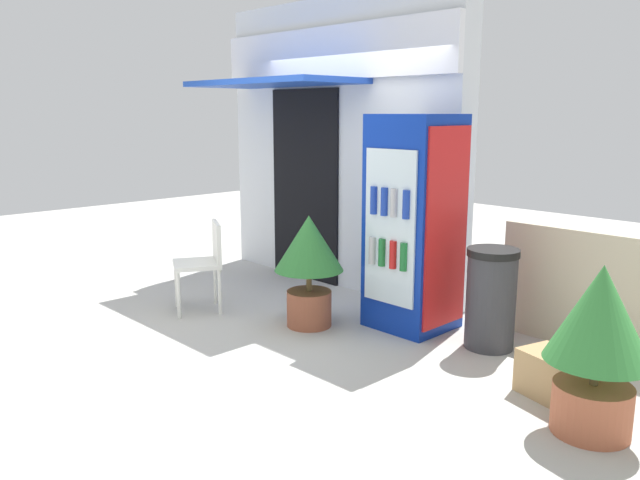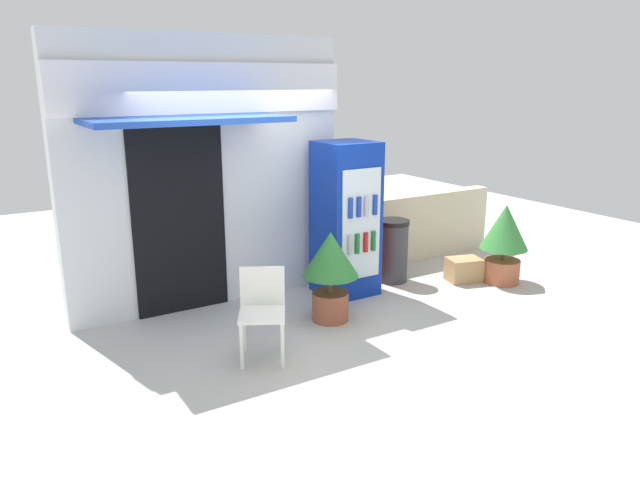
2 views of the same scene
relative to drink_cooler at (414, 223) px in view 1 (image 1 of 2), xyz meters
name	(u,v)px [view 1 (image 1 of 2)]	position (x,y,z in m)	size (l,w,h in m)	color
ground	(262,314)	(-1.21, -0.77, -0.95)	(16.00, 16.00, 0.00)	beige
storefront_building	(335,140)	(-1.58, 0.59, 0.66)	(3.34, 1.22, 3.11)	silver
drink_cooler	(414,223)	(0.00, 0.00, 0.00)	(0.69, 0.71, 1.90)	#0C2D9E
plastic_chair	(205,259)	(-1.70, -1.08, -0.43)	(0.59, 0.59, 0.88)	white
potted_plant_near_shop	(309,258)	(-0.66, -0.67, -0.31)	(0.62, 0.62, 1.02)	#995138
potted_plant_curbside	(598,336)	(1.98, -0.77, -0.33)	(0.62, 0.62, 1.05)	#AD5B3D
trash_bin	(491,298)	(0.78, 0.04, -0.53)	(0.42, 0.42, 0.84)	#38383D
cardboard_box	(554,376)	(1.59, -0.47, -0.80)	(0.44, 0.32, 0.31)	tan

